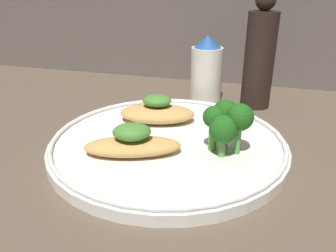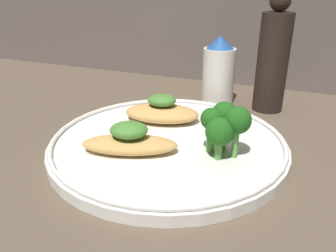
# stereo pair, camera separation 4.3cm
# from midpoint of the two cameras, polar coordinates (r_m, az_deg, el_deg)

# --- Properties ---
(ground_plane) EXTENTS (1.80, 1.80, 0.01)m
(ground_plane) POSITION_cam_midpoint_polar(r_m,az_deg,el_deg) (0.44, -2.76, -4.67)
(ground_plane) COLOR brown
(plate) EXTENTS (0.31, 0.31, 0.02)m
(plate) POSITION_cam_midpoint_polar(r_m,az_deg,el_deg) (0.44, -2.80, -2.95)
(plate) COLOR white
(plate) RESTS_ON ground_plane
(grilled_meat_front) EXTENTS (0.13, 0.08, 0.04)m
(grilled_meat_front) POSITION_cam_midpoint_polar(r_m,az_deg,el_deg) (0.40, -9.28, -3.04)
(grilled_meat_front) COLOR tan
(grilled_meat_front) RESTS_ON plate
(grilled_meat_middle) EXTENTS (0.12, 0.08, 0.04)m
(grilled_meat_middle) POSITION_cam_midpoint_polar(r_m,az_deg,el_deg) (0.49, -4.42, 2.42)
(grilled_meat_middle) COLOR tan
(grilled_meat_middle) RESTS_ON plate
(broccoli_bunch) EXTENTS (0.06, 0.06, 0.06)m
(broccoli_bunch) POSITION_cam_midpoint_polar(r_m,az_deg,el_deg) (0.39, 7.12, 0.78)
(broccoli_bunch) COLOR #569942
(broccoli_bunch) RESTS_ON plate
(sauce_bottle) EXTENTS (0.06, 0.06, 0.12)m
(sauce_bottle) POSITION_cam_midpoint_polar(r_m,az_deg,el_deg) (0.61, 4.70, 9.55)
(sauce_bottle) COLOR white
(sauce_bottle) RESTS_ON ground_plane
(pepper_grinder) EXTENTS (0.05, 0.05, 0.20)m
(pepper_grinder) POSITION_cam_midpoint_polar(r_m,az_deg,el_deg) (0.59, 13.64, 11.65)
(pepper_grinder) COLOR black
(pepper_grinder) RESTS_ON ground_plane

